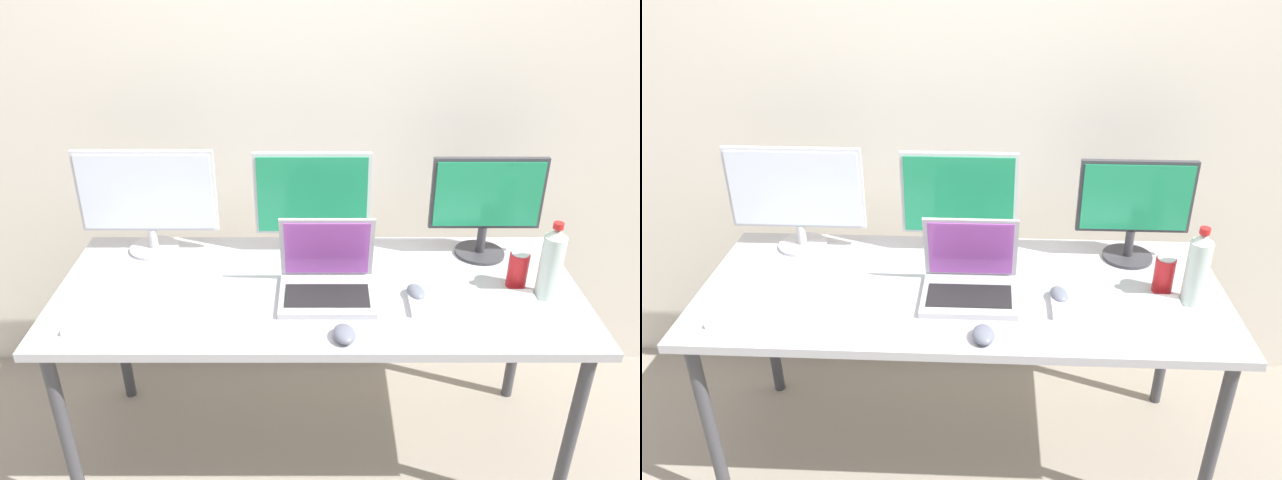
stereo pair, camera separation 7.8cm
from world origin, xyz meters
TOP-DOWN VIEW (x-y plane):
  - ground_plane at (0.00, 0.00)m, footprint 16.00×16.00m
  - wall_back at (0.00, 0.59)m, footprint 7.00×0.08m
  - work_desk at (0.00, 0.00)m, footprint 1.75×0.72m
  - monitor_left at (-0.61, 0.26)m, footprint 0.50×0.18m
  - monitor_center at (-0.02, 0.25)m, footprint 0.41×0.18m
  - monitor_right at (0.59, 0.23)m, footprint 0.40×0.18m
  - laptop_silver at (0.03, -0.03)m, footprint 0.31×0.25m
  - keyboard_main at (-0.55, -0.21)m, footprint 0.43×0.14m
  - keyboard_aux at (0.50, -0.11)m, footprint 0.41×0.14m
  - mouse_by_keyboard at (0.08, -0.29)m, footprint 0.08×0.10m
  - mouse_by_laptop at (0.32, -0.06)m, footprint 0.07×0.10m
  - water_bottle at (0.75, -0.05)m, footprint 0.07×0.07m
  - soda_can_near_keyboard at (0.67, 0.01)m, footprint 0.07×0.07m

SIDE VIEW (x-z plane):
  - ground_plane at x=0.00m, z-range 0.00..0.00m
  - work_desk at x=0.00m, z-range 0.31..1.05m
  - keyboard_main at x=-0.55m, z-range 0.74..0.76m
  - keyboard_aux at x=0.50m, z-range 0.74..0.76m
  - mouse_by_keyboard at x=0.08m, z-range 0.74..0.78m
  - mouse_by_laptop at x=0.32m, z-range 0.74..0.78m
  - laptop_silver at x=0.03m, z-range 0.67..0.93m
  - soda_can_near_keyboard at x=0.67m, z-range 0.74..0.87m
  - water_bottle at x=0.75m, z-range 0.73..1.00m
  - monitor_center at x=-0.02m, z-range 0.75..1.14m
  - monitor_right at x=0.59m, z-range 0.76..1.14m
  - monitor_left at x=-0.61m, z-range 0.76..1.15m
  - wall_back at x=0.00m, z-range 0.00..2.60m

